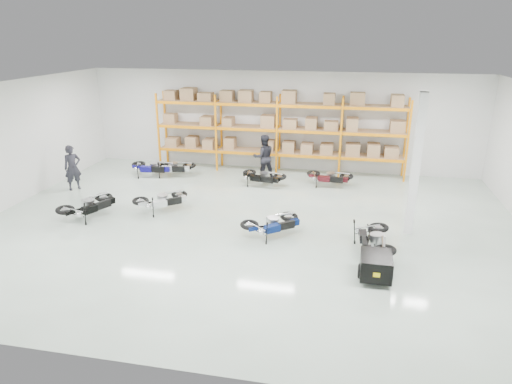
% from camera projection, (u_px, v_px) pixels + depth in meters
% --- Properties ---
extents(room, '(18.00, 18.00, 18.00)m').
position_uv_depth(room, '(247.00, 161.00, 14.53)').
color(room, '#B6CBBA').
rests_on(room, ground).
extents(pallet_rack, '(11.28, 0.98, 3.62)m').
position_uv_depth(pallet_rack, '(278.00, 123.00, 20.49)').
color(pallet_rack, orange).
rests_on(pallet_rack, ground).
extents(structural_column, '(0.25, 0.25, 4.50)m').
position_uv_depth(structural_column, '(416.00, 166.00, 14.02)').
color(structural_column, white).
rests_on(structural_column, ground).
extents(moto_blue_centre, '(1.90, 1.76, 1.13)m').
position_uv_depth(moto_blue_centre, '(273.00, 220.00, 14.39)').
color(moto_blue_centre, '#07174D').
rests_on(moto_blue_centre, ground).
extents(moto_silver_left, '(1.89, 1.79, 1.13)m').
position_uv_depth(moto_silver_left, '(162.00, 197.00, 16.41)').
color(moto_silver_left, silver).
rests_on(moto_silver_left, ground).
extents(moto_black_far_left, '(1.61, 2.07, 1.20)m').
position_uv_depth(moto_black_far_left, '(89.00, 202.00, 15.82)').
color(moto_black_far_left, black).
rests_on(moto_black_far_left, ground).
extents(moto_touring_right, '(1.04, 1.90, 1.20)m').
position_uv_depth(moto_touring_right, '(374.00, 235.00, 13.28)').
color(moto_touring_right, black).
rests_on(moto_touring_right, ground).
extents(trailer, '(0.89, 1.68, 0.70)m').
position_uv_depth(trailer, '(376.00, 266.00, 11.85)').
color(trailer, black).
rests_on(trailer, ground).
extents(moto_back_a, '(1.85, 0.97, 1.18)m').
position_uv_depth(moto_back_a, '(152.00, 164.00, 20.33)').
color(moto_back_a, navy).
rests_on(moto_back_a, ground).
extents(moto_back_b, '(1.81, 1.03, 1.12)m').
position_uv_depth(moto_back_b, '(172.00, 164.00, 20.42)').
color(moto_back_b, silver).
rests_on(moto_back_b, ground).
extents(moto_back_c, '(1.84, 1.22, 1.09)m').
position_uv_depth(moto_back_c, '(262.00, 174.00, 19.10)').
color(moto_back_c, black).
rests_on(moto_back_c, ground).
extents(moto_back_d, '(1.74, 0.97, 1.08)m').
position_uv_depth(moto_back_d, '(329.00, 174.00, 19.07)').
color(moto_back_d, '#3D0C12').
rests_on(moto_back_d, ground).
extents(person_left, '(0.78, 0.80, 1.85)m').
position_uv_depth(person_left, '(73.00, 168.00, 18.53)').
color(person_left, '#212129').
rests_on(person_left, ground).
extents(person_back, '(1.18, 1.08, 1.97)m').
position_uv_depth(person_back, '(264.00, 157.00, 19.89)').
color(person_back, black).
rests_on(person_back, ground).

